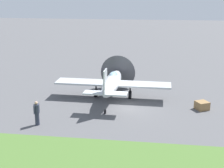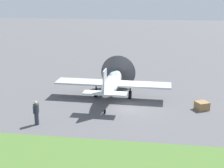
% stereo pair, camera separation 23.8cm
% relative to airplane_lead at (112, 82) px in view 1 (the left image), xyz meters
% --- Properties ---
extents(ground_plane, '(160.00, 160.00, 0.00)m').
position_rel_airplane_lead_xyz_m(ground_plane, '(1.00, -1.95, -1.49)').
color(ground_plane, '#515154').
extents(airplane_lead, '(9.91, 7.88, 3.55)m').
position_rel_airplane_lead_xyz_m(airplane_lead, '(0.00, 0.00, 0.00)').
color(airplane_lead, '#B2B7BC').
rests_on(airplane_lead, ground).
extents(ground_crew_chief, '(0.38, 0.61, 1.73)m').
position_rel_airplane_lead_xyz_m(ground_crew_chief, '(-4.40, -6.18, -0.57)').
color(ground_crew_chief, '#2D3342').
rests_on(ground_crew_chief, ground).
extents(supply_crate, '(1.22, 1.22, 0.64)m').
position_rel_airplane_lead_xyz_m(supply_crate, '(7.31, -1.49, -1.17)').
color(supply_crate, olive).
rests_on(supply_crate, ground).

